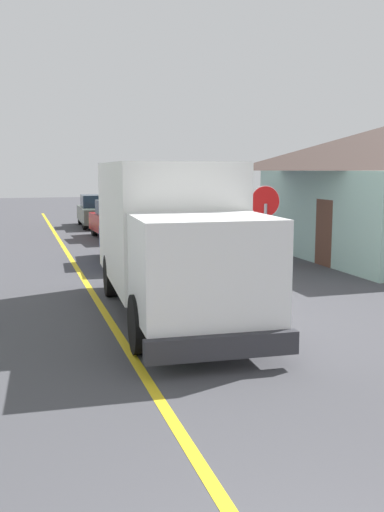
{
  "coord_description": "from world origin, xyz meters",
  "views": [
    {
      "loc": [
        -1.73,
        -2.81,
        3.08
      ],
      "look_at": [
        1.48,
        7.76,
        1.4
      ],
      "focal_mm": 40.71,
      "sensor_mm": 36.0,
      "label": 1
    }
  ],
  "objects_px": {
    "box_truck": "(170,231)",
    "parked_car_far": "(97,212)",
    "parked_car_near": "(133,239)",
    "stop_sign": "(265,217)",
    "parked_car_mid": "(118,221)"
  },
  "relations": [
    {
      "from": "parked_car_mid",
      "to": "stop_sign",
      "type": "xyz_separation_m",
      "value": [
        1.7,
        -11.91,
        1.06
      ]
    },
    {
      "from": "parked_car_far",
      "to": "stop_sign",
      "type": "relative_size",
      "value": 1.68
    },
    {
      "from": "parked_car_near",
      "to": "parked_car_mid",
      "type": "bearing_deg",
      "value": 84.5
    },
    {
      "from": "box_truck",
      "to": "parked_car_mid",
      "type": "height_order",
      "value": "box_truck"
    },
    {
      "from": "box_truck",
      "to": "stop_sign",
      "type": "height_order",
      "value": "box_truck"
    },
    {
      "from": "parked_car_near",
      "to": "parked_car_mid",
      "type": "relative_size",
      "value": 1.0
    },
    {
      "from": "box_truck",
      "to": "parked_car_far",
      "type": "height_order",
      "value": "box_truck"
    },
    {
      "from": "box_truck",
      "to": "parked_car_far",
      "type": "xyz_separation_m",
      "value": [
        1.03,
        19.01,
        -0.97
      ]
    },
    {
      "from": "box_truck",
      "to": "stop_sign",
      "type": "bearing_deg",
      "value": 28.49
    },
    {
      "from": "parked_car_near",
      "to": "parked_car_far",
      "type": "distance_m",
      "value": 12.21
    },
    {
      "from": "parked_car_mid",
      "to": "parked_car_far",
      "type": "height_order",
      "value": "same"
    },
    {
      "from": "box_truck",
      "to": "parked_car_near",
      "type": "xyz_separation_m",
      "value": [
        0.52,
        6.81,
        -0.97
      ]
    },
    {
      "from": "parked_car_near",
      "to": "stop_sign",
      "type": "distance_m",
      "value": 5.85
    },
    {
      "from": "parked_car_near",
      "to": "parked_car_mid",
      "type": "distance_m",
      "value": 6.7
    },
    {
      "from": "parked_car_far",
      "to": "stop_sign",
      "type": "bearing_deg",
      "value": -84.0
    }
  ]
}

